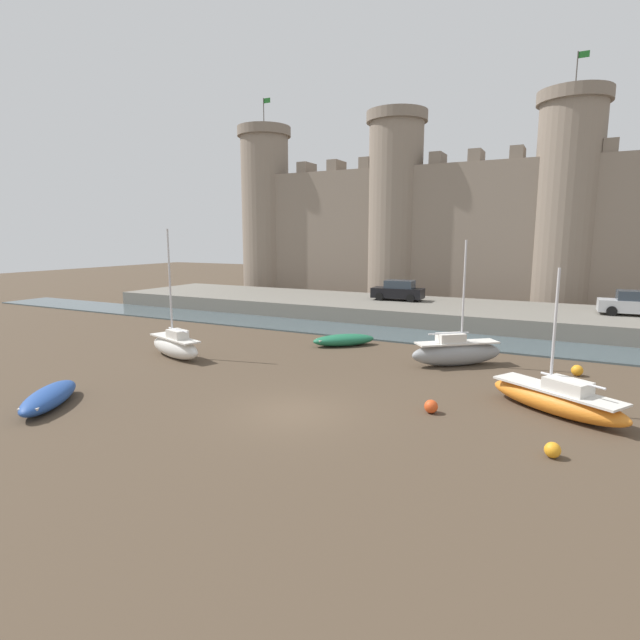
{
  "coord_description": "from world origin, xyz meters",
  "views": [
    {
      "loc": [
        8.74,
        -14.98,
        6.32
      ],
      "look_at": [
        -1.65,
        5.29,
        2.5
      ],
      "focal_mm": 28.0,
      "sensor_mm": 36.0,
      "label": 1
    }
  ],
  "objects": [
    {
      "name": "car_quay_west",
      "position": [
        -3.96,
        23.7,
        1.98
      ],
      "size": [
        4.17,
        2.01,
        1.62
      ],
      "color": "black",
      "rests_on": "quay_road"
    },
    {
      "name": "rowboat_midflat_left",
      "position": [
        -8.51,
        -3.64,
        0.38
      ],
      "size": [
        3.06,
        3.92,
        0.73
      ],
      "color": "#234793",
      "rests_on": "ground"
    },
    {
      "name": "sailboat_midflat_centre",
      "position": [
        -9.76,
        4.37,
        0.65
      ],
      "size": [
        4.34,
        2.36,
        6.71
      ],
      "color": "silver",
      "rests_on": "ground"
    },
    {
      "name": "rowboat_foreground_left",
      "position": [
        -3.05,
        11.06,
        0.36
      ],
      "size": [
        3.53,
        3.39,
        0.69
      ],
      "color": "#1E6B47",
      "rests_on": "ground"
    },
    {
      "name": "car_quay_east",
      "position": [
        12.3,
        23.17,
        1.98
      ],
      "size": [
        4.17,
        2.01,
        1.62
      ],
      "color": "#B2B5B7",
      "rests_on": "quay_road"
    },
    {
      "name": "mooring_buoy_off_centre",
      "position": [
        4.44,
        2.23,
        0.25
      ],
      "size": [
        0.49,
        0.49,
        0.49
      ],
      "primitive_type": "sphere",
      "color": "#E04C1E",
      "rests_on": "ground"
    },
    {
      "name": "mooring_buoy_near_channel",
      "position": [
        9.14,
        10.13,
        0.26
      ],
      "size": [
        0.51,
        0.51,
        0.51
      ],
      "primitive_type": "sphere",
      "color": "orange",
      "rests_on": "ground"
    },
    {
      "name": "sailboat_foreground_right",
      "position": [
        8.48,
        4.23,
        0.55
      ],
      "size": [
        5.22,
        3.9,
        5.25
      ],
      "color": "orange",
      "rests_on": "ground"
    },
    {
      "name": "ground_plane",
      "position": [
        0.0,
        0.0,
        0.0
      ],
      "size": [
        160.0,
        160.0,
        0.0
      ],
      "primitive_type": "plane",
      "color": "#4C3D2D"
    },
    {
      "name": "quay_road",
      "position": [
        0.0,
        22.74,
        0.6
      ],
      "size": [
        57.43,
        10.0,
        1.2
      ],
      "primitive_type": "cube",
      "color": "slate",
      "rests_on": "ground"
    },
    {
      "name": "water_channel",
      "position": [
        0.0,
        15.49,
        0.05
      ],
      "size": [
        80.0,
        4.5,
        0.1
      ],
      "primitive_type": "cube",
      "color": "#47565B",
      "rests_on": "ground"
    },
    {
      "name": "castle",
      "position": [
        -0.0,
        32.98,
        7.97
      ],
      "size": [
        51.26,
        5.83,
        21.07
      ],
      "color": "gray",
      "rests_on": "ground"
    },
    {
      "name": "sailboat_near_channel_left",
      "position": [
        3.77,
        9.51,
        0.69
      ],
      "size": [
        4.36,
        3.87,
        6.17
      ],
      "color": "gray",
      "rests_on": "ground"
    },
    {
      "name": "mooring_buoy_near_shore",
      "position": [
        8.53,
        0.17,
        0.23
      ],
      "size": [
        0.46,
        0.46,
        0.46
      ],
      "primitive_type": "sphere",
      "color": "orange",
      "rests_on": "ground"
    }
  ]
}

